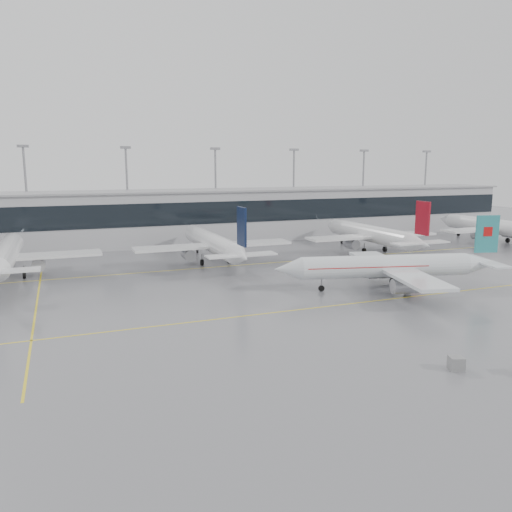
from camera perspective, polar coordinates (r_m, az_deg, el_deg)
name	(u,v)px	position (r m, az deg, el deg)	size (l,w,h in m)	color
ground	(291,311)	(63.45, 4.00, -6.25)	(320.00, 320.00, 0.00)	slate
taxi_line_main	(291,311)	(63.45, 4.00, -6.24)	(120.00, 0.25, 0.01)	yellow
taxi_line_north	(220,267)	(90.65, -4.17, -1.23)	(120.00, 0.25, 0.01)	yellow
taxi_line_cross	(37,304)	(72.23, -23.78, -5.06)	(0.25, 60.00, 0.01)	yellow
terminal	(179,217)	(120.39, -8.78, 4.41)	(180.00, 15.00, 12.00)	#A4A4A8
terminal_glass	(187,214)	(112.93, -7.94, 4.82)	(180.00, 0.20, 5.00)	black
terminal_roof	(178,191)	(119.93, -8.86, 7.36)	(182.00, 16.00, 0.40)	gray
light_masts	(173,185)	(125.74, -9.48, 7.99)	(156.40, 1.00, 22.60)	gray
air_canada_jet	(394,266)	(76.25, 15.45, -1.16)	(34.57, 27.67, 10.78)	silver
parked_jet_b	(5,256)	(90.11, -26.72, 0.03)	(29.64, 36.96, 11.72)	white
parked_jet_c	(214,244)	(93.48, -4.88, 1.42)	(29.64, 36.96, 11.72)	white
parked_jet_d	(372,234)	(108.66, 13.11, 2.43)	(29.64, 36.96, 11.72)	white
parked_jet_e	(497,227)	(131.62, 25.79, 3.00)	(29.64, 36.96, 11.72)	white
gse_unit	(456,363)	(48.92, 21.91, -11.32)	(1.24, 1.15, 1.24)	gray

